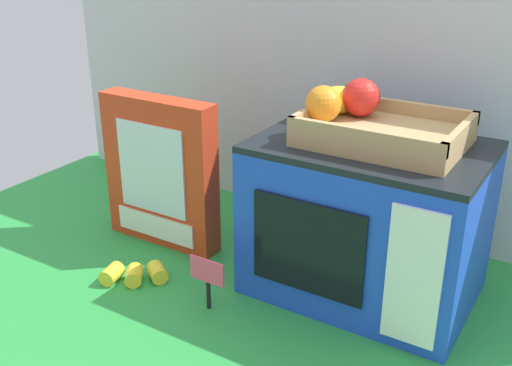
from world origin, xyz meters
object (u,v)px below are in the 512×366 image
(food_groups_crate, at_px, (371,123))
(price_sign, at_px, (207,276))
(toy_microwave, at_px, (366,220))
(cookie_set_box, at_px, (160,172))
(loose_toy_banana, at_px, (134,274))

(food_groups_crate, distance_m, price_sign, 0.39)
(toy_microwave, distance_m, cookie_set_box, 0.44)
(toy_microwave, xyz_separation_m, food_groups_crate, (-0.01, 0.02, 0.18))
(food_groups_crate, relative_size, cookie_set_box, 0.89)
(toy_microwave, xyz_separation_m, cookie_set_box, (-0.44, -0.05, 0.01))
(cookie_set_box, bearing_deg, food_groups_crate, 8.39)
(food_groups_crate, height_order, price_sign, food_groups_crate)
(cookie_set_box, height_order, loose_toy_banana, cookie_set_box)
(loose_toy_banana, bearing_deg, toy_microwave, 28.37)
(cookie_set_box, relative_size, price_sign, 3.18)
(toy_microwave, xyz_separation_m, price_sign, (-0.21, -0.20, -0.08))
(food_groups_crate, xyz_separation_m, price_sign, (-0.19, -0.22, -0.25))
(toy_microwave, relative_size, loose_toy_banana, 3.30)
(food_groups_crate, bearing_deg, loose_toy_banana, -148.76)
(food_groups_crate, bearing_deg, cookie_set_box, -171.61)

